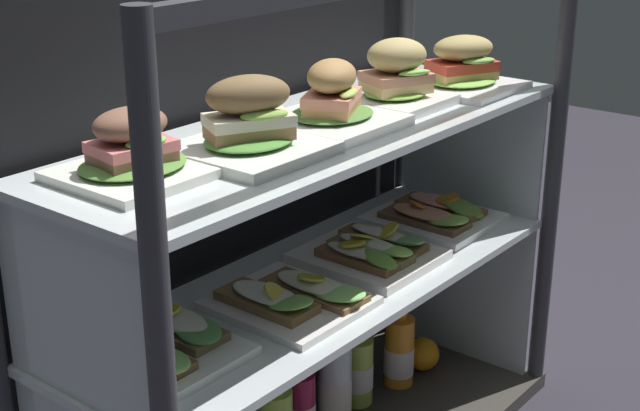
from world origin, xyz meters
TOP-DOWN VIEW (x-y plane):
  - case_frame at (0.00, 0.11)m, footprint 1.11×0.41m
  - riser_lower_tier at (0.00, 0.00)m, footprint 1.04×0.34m
  - shelf_lower_glass at (0.00, 0.00)m, footprint 1.06×0.36m
  - riser_upper_tier at (0.00, 0.00)m, footprint 1.04×0.34m
  - shelf_upper_glass at (0.00, 0.00)m, footprint 1.06×0.36m
  - plated_roll_sandwich_right_of_center at (-0.38, 0.03)m, footprint 0.19×0.19m
  - plated_roll_sandwich_mid_right at (-0.20, -0.02)m, footprint 0.21×0.21m
  - plated_roll_sandwich_left_of_center at (0.01, -0.02)m, footprint 0.20×0.20m
  - plated_roll_sandwich_center at (0.20, -0.02)m, footprint 0.17×0.17m
  - plated_roll_sandwich_far_left at (0.38, -0.05)m, footprint 0.20×0.20m
  - open_sandwich_tray_far_right at (-0.37, 0.02)m, footprint 0.22×0.24m
  - open_sandwich_tray_near_right_corner at (-0.11, -0.03)m, footprint 0.22×0.24m
  - open_sandwich_tray_mid_right at (0.13, -0.02)m, footprint 0.22×0.24m
  - open_sandwich_tray_far_left at (0.37, -0.01)m, footprint 0.22×0.24m
  - juice_bottle_back_center at (-0.00, 0.05)m, footprint 0.06×0.06m
  - juice_bottle_back_left at (0.09, 0.04)m, footprint 0.07×0.07m
  - juice_bottle_front_fourth at (0.20, 0.06)m, footprint 0.07×0.07m
  - juice_bottle_front_middle at (0.32, 0.03)m, footprint 0.07×0.07m
  - orange_fruit_beside_bottles at (0.40, 0.02)m, footprint 0.07×0.07m

SIDE VIEW (x-z plane):
  - orange_fruit_beside_bottles at x=0.40m, z-range 0.03..0.11m
  - juice_bottle_front_fourth at x=0.20m, z-range 0.01..0.21m
  - juice_bottle_front_middle at x=0.32m, z-range 0.01..0.22m
  - juice_bottle_back_center at x=0.00m, z-range 0.01..0.22m
  - juice_bottle_back_left at x=0.09m, z-range 0.00..0.26m
  - riser_lower_tier at x=0.00m, z-range 0.03..0.39m
  - shelf_lower_glass at x=0.00m, z-range 0.39..0.41m
  - open_sandwich_tray_near_right_corner at x=-0.11m, z-range 0.39..0.45m
  - open_sandwich_tray_far_left at x=0.37m, z-range 0.40..0.46m
  - open_sandwich_tray_far_right at x=-0.37m, z-range 0.40..0.46m
  - open_sandwich_tray_mid_right at x=0.13m, z-range 0.39..0.46m
  - case_frame at x=0.00m, z-range 0.04..1.01m
  - riser_upper_tier at x=0.00m, z-range 0.41..0.68m
  - shelf_upper_glass at x=0.00m, z-range 0.68..0.69m
  - plated_roll_sandwich_right_of_center at x=-0.38m, z-range 0.68..0.78m
  - plated_roll_sandwich_far_left at x=0.38m, z-range 0.68..0.79m
  - plated_roll_sandwich_left_of_center at x=0.01m, z-range 0.68..0.79m
  - plated_roll_sandwich_mid_right at x=-0.20m, z-range 0.68..0.80m
  - plated_roll_sandwich_center at x=0.20m, z-range 0.68..0.81m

